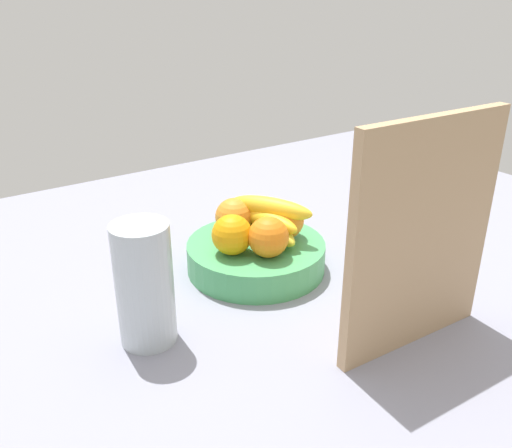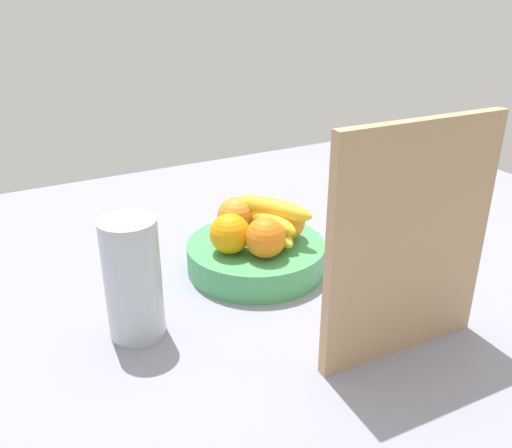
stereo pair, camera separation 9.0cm
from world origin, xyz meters
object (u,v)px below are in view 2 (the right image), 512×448
orange_front_left (230,234)px  orange_center (286,221)px  thermos_tumbler (133,279)px  orange_back_left (236,216)px  orange_front_right (265,238)px  cutting_board (410,244)px  fruit_bowl (256,256)px  banana_bunch (270,218)px

orange_front_left → orange_center: size_ratio=1.00×
orange_center → thermos_tumbler: thermos_tumbler is taller
orange_back_left → thermos_tumbler: 29.83cm
orange_front_left → orange_front_right: 6.73cm
orange_back_left → cutting_board: cutting_board is taller
fruit_bowl → orange_back_left: orange_back_left is taller
banana_bunch → cutting_board: cutting_board is taller
banana_bunch → cutting_board: (-3.68, 33.51, 8.12)cm
cutting_board → thermos_tumbler: 42.02cm
orange_front_right → thermos_tumbler: thermos_tumbler is taller
fruit_bowl → orange_center: orange_center is taller
orange_front_left → cutting_board: size_ratio=0.21×
orange_back_left → orange_front_left: bearing=55.1°
fruit_bowl → thermos_tumbler: 29.52cm
orange_front_left → cutting_board: (-13.17, 31.70, 8.53)cm
orange_front_right → cutting_board: 29.61cm
fruit_bowl → cutting_board: cutting_board is taller
orange_front_left → thermos_tumbler: size_ratio=0.38×
fruit_bowl → cutting_board: size_ratio=0.75×
orange_front_right → cutting_board: (-8.22, 27.13, 8.53)cm
orange_front_left → orange_center: 12.12cm
orange_front_left → orange_back_left: (-4.74, -6.79, 0.00)cm
orange_center → banana_bunch: bearing=-34.9°
orange_back_left → cutting_board: bearing=102.4°
orange_back_left → thermos_tumbler: size_ratio=0.38×
orange_front_left → orange_center: (-12.12, 0.02, 0.00)cm
fruit_bowl → orange_back_left: size_ratio=3.55×
banana_bunch → thermos_tumbler: bearing=18.7°
banana_bunch → cutting_board: bearing=96.3°
orange_back_left → cutting_board: (-8.43, 38.49, 8.53)cm
fruit_bowl → cutting_board: 36.85cm
orange_front_right → orange_front_left: bearing=-42.7°
thermos_tumbler → orange_front_right: bearing=-171.4°
banana_bunch → orange_back_left: bearing=-46.3°
cutting_board → orange_center: bearing=-86.0°
fruit_bowl → banana_bunch: 7.84cm
orange_front_left → orange_front_right: same height
orange_front_left → thermos_tumbler: bearing=22.0°
fruit_bowl → orange_front_right: 8.82cm
orange_back_left → banana_bunch: banana_bunch is taller
cutting_board → thermos_tumbler: size_ratio=1.81×
orange_center → cutting_board: size_ratio=0.21×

